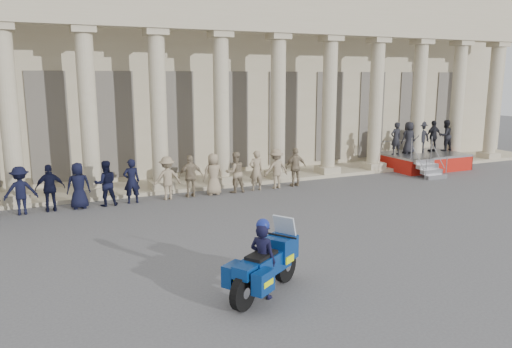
# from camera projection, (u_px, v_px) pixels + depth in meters

# --- Properties ---
(ground) EXTENTS (90.00, 90.00, 0.00)m
(ground) POSITION_uv_depth(u_px,v_px,m) (284.00, 249.00, 13.31)
(ground) COLOR #4A4A4D
(ground) RESTS_ON ground
(building) EXTENTS (40.00, 12.50, 9.00)m
(building) POSITION_uv_depth(u_px,v_px,m) (151.00, 76.00, 25.58)
(building) COLOR tan
(building) RESTS_ON ground
(officer_rank) EXTENTS (17.68, 0.62, 1.63)m
(officer_rank) POSITION_uv_depth(u_px,v_px,m) (84.00, 185.00, 17.33)
(officer_rank) COLOR black
(officer_rank) RESTS_ON ground
(reviewing_stand) EXTENTS (3.90, 3.78, 2.35)m
(reviewing_stand) POSITION_uv_depth(u_px,v_px,m) (424.00, 143.00, 24.78)
(reviewing_stand) COLOR gray
(reviewing_stand) RESTS_ON ground
(motorcycle) EXTENTS (2.12, 1.64, 1.55)m
(motorcycle) POSITION_uv_depth(u_px,v_px,m) (266.00, 264.00, 10.43)
(motorcycle) COLOR black
(motorcycle) RESTS_ON ground
(rider) EXTENTS (0.64, 0.70, 1.70)m
(rider) POSITION_uv_depth(u_px,v_px,m) (263.00, 258.00, 10.29)
(rider) COLOR black
(rider) RESTS_ON ground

